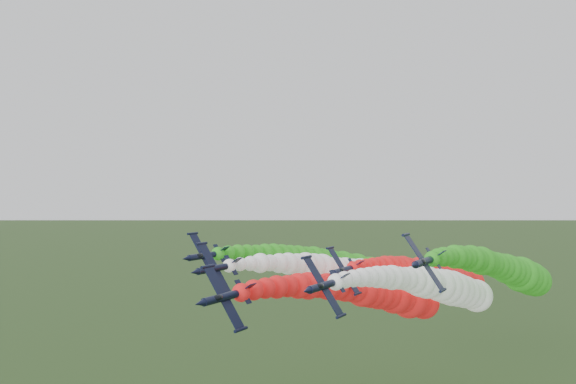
% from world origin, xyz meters
% --- Properties ---
extents(jet_lead, '(12.49, 67.53, 17.23)m').
position_xyz_m(jet_lead, '(3.41, 34.55, 32.57)').
color(jet_lead, black).
rests_on(jet_lead, ground).
extents(jet_inner_left, '(13.22, 68.26, 17.96)m').
position_xyz_m(jet_inner_left, '(-6.42, 47.20, 33.69)').
color(jet_inner_left, black).
rests_on(jet_inner_left, ground).
extents(jet_inner_right, '(12.65, 67.69, 17.38)m').
position_xyz_m(jet_inner_right, '(11.76, 45.52, 33.10)').
color(jet_inner_right, black).
rests_on(jet_inner_right, ground).
extents(jet_outer_left, '(13.20, 68.25, 17.94)m').
position_xyz_m(jet_outer_left, '(-13.54, 53.87, 34.41)').
color(jet_outer_left, black).
rests_on(jet_outer_left, ground).
extents(jet_outer_right, '(12.64, 67.68, 17.38)m').
position_xyz_m(jet_outer_right, '(22.26, 55.23, 35.82)').
color(jet_outer_right, black).
rests_on(jet_outer_right, ground).
extents(jet_trail, '(13.20, 68.24, 17.93)m').
position_xyz_m(jet_trail, '(5.78, 66.37, 31.97)').
color(jet_trail, black).
rests_on(jet_trail, ground).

